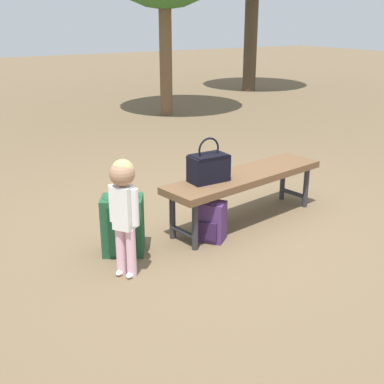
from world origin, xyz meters
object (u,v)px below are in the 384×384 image
Objects in this scene: handbag at (209,167)px; child_standing at (124,200)px; park_bench at (245,179)px; backpack_large at (123,221)px; backpack_small at (211,218)px.

child_standing reaches higher than handbag.
backpack_large reaches higher than park_bench.
handbag is at bearing -160.48° from child_standing.
child_standing is at bearing 68.83° from backpack_large.
handbag is 0.95m from child_standing.
handbag is 0.42m from backpack_small.
child_standing is (0.90, 0.32, -0.01)m from handbag.
backpack_small is at bearing 64.33° from handbag.
child_standing is 0.92m from backpack_small.
backpack_small is (0.47, 0.17, -0.20)m from park_bench.
handbag is 0.97× the size of backpack_small.
handbag is 0.43× the size of child_standing.
handbag is 0.70× the size of backpack_large.
backpack_large is (1.16, -0.00, -0.13)m from park_bench.
backpack_small is at bearing -168.57° from child_standing.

